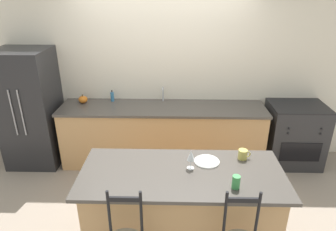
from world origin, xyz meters
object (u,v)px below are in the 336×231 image
at_px(refrigerator, 31,109).
at_px(tumbler_cup, 236,182).
at_px(pumpkin_decoration, 83,99).
at_px(wine_glass, 191,156).
at_px(soap_bottle, 112,97).
at_px(oven_range, 294,134).
at_px(coffee_mug, 243,154).
at_px(dinner_plate, 207,161).

xyz_separation_m(refrigerator, tumbler_cup, (2.61, -1.85, 0.12)).
bearing_deg(refrigerator, pumpkin_decoration, 11.55).
bearing_deg(wine_glass, pumpkin_decoration, 131.32).
height_order(tumbler_cup, soap_bottle, soap_bottle).
distance_m(refrigerator, soap_bottle, 1.18).
relative_size(oven_range, tumbler_cup, 7.84).
bearing_deg(pumpkin_decoration, refrigerator, -168.45).
distance_m(wine_glass, tumbler_cup, 0.47).
xyz_separation_m(pumpkin_decoration, soap_bottle, (0.42, 0.08, 0.02)).
height_order(wine_glass, coffee_mug, wine_glass).
bearing_deg(coffee_mug, soap_bottle, 134.85).
bearing_deg(coffee_mug, tumbler_cup, -108.27).
bearing_deg(dinner_plate, coffee_mug, 10.90).
relative_size(oven_range, soap_bottle, 5.42).
distance_m(tumbler_cup, pumpkin_decoration, 2.75).
bearing_deg(oven_range, wine_glass, -135.12).
relative_size(oven_range, wine_glass, 4.83).
height_order(oven_range, pumpkin_decoration, pumpkin_decoration).
xyz_separation_m(oven_range, tumbler_cup, (-1.24, -1.89, 0.51)).
height_order(refrigerator, pumpkin_decoration, refrigerator).
relative_size(wine_glass, soap_bottle, 1.12).
distance_m(refrigerator, dinner_plate, 2.81).
height_order(oven_range, tumbler_cup, tumbler_cup).
relative_size(oven_range, coffee_mug, 7.58).
distance_m(refrigerator, wine_glass, 2.74).
xyz_separation_m(refrigerator, wine_glass, (2.24, -1.57, 0.20)).
height_order(oven_range, wine_glass, wine_glass).
distance_m(coffee_mug, tumbler_cup, 0.49).
relative_size(dinner_plate, coffee_mug, 2.01).
bearing_deg(dinner_plate, refrigerator, 148.77).
bearing_deg(wine_glass, coffee_mug, 18.97).
height_order(oven_range, coffee_mug, coffee_mug).
distance_m(oven_range, tumbler_cup, 2.32).
xyz_separation_m(refrigerator, pumpkin_decoration, (0.73, 0.15, 0.09)).
xyz_separation_m(oven_range, soap_bottle, (-2.70, 0.20, 0.50)).
bearing_deg(oven_range, coffee_mug, -127.37).
height_order(coffee_mug, tumbler_cup, tumbler_cup).
distance_m(oven_range, soap_bottle, 2.75).
relative_size(wine_glass, tumbler_cup, 1.63).
height_order(refrigerator, wine_glass, refrigerator).
xyz_separation_m(refrigerator, soap_bottle, (1.15, 0.23, 0.11)).
distance_m(oven_range, dinner_plate, 2.13).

